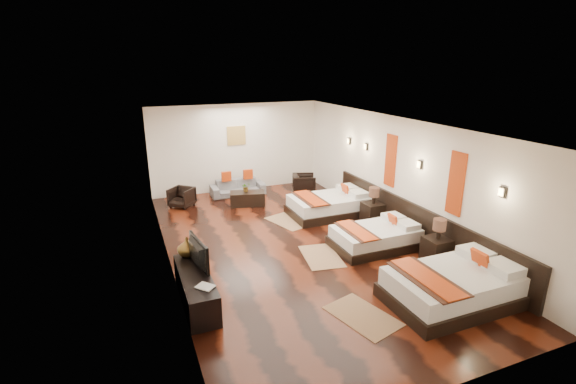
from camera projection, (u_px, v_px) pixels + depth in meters
name	position (u px, v px, depth m)	size (l,w,h in m)	color
floor	(294.00, 245.00, 9.44)	(5.50, 9.50, 0.01)	black
ceiling	(295.00, 124.00, 8.59)	(5.50, 9.50, 0.01)	white
back_wall	(237.00, 148.00, 13.21)	(5.50, 0.01, 2.80)	silver
left_wall	(165.00, 203.00, 8.03)	(0.01, 9.50, 2.80)	silver
right_wall	(398.00, 175.00, 10.01)	(0.01, 9.50, 2.80)	silver
headboard_panel	(414.00, 223.00, 9.58)	(0.08, 6.60, 0.90)	black
bed_near	(454.00, 286.00, 7.16)	(2.31, 1.45, 0.88)	black
bed_mid	(376.00, 237.00, 9.29)	(1.92, 1.21, 0.73)	black
bed_far	(330.00, 205.00, 11.28)	(2.15, 1.35, 0.82)	black
nightstand_a	(437.00, 247.00, 8.55)	(0.49, 0.49, 0.97)	black
nightstand_b	(373.00, 211.00, 10.66)	(0.49, 0.49, 0.98)	black
jute_mat_near	(362.00, 316.00, 6.80)	(0.75, 1.20, 0.01)	#956D4B
jute_mat_mid	(321.00, 256.00, 8.90)	(0.75, 1.20, 0.01)	#956D4B
jute_mat_far	(289.00, 221.00, 10.87)	(0.75, 1.20, 0.01)	#956D4B
tv_console	(196.00, 288.00, 7.13)	(0.50, 1.80, 0.55)	black
tv	(194.00, 254.00, 7.22)	(0.91, 0.12, 0.52)	black
book	(201.00, 290.00, 6.53)	(0.21, 0.29, 0.03)	black
figurine	(187.00, 247.00, 7.65)	(0.36, 0.36, 0.38)	brown
sofa	(238.00, 187.00, 12.98)	(1.69, 0.66, 0.49)	slate
armchair_left	(182.00, 197.00, 11.90)	(0.61, 0.63, 0.57)	black
armchair_right	(304.00, 184.00, 13.08)	(0.68, 0.70, 0.64)	black
coffee_table	(247.00, 199.00, 12.06)	(1.00, 0.50, 0.40)	black
table_plant	(246.00, 187.00, 12.01)	(0.25, 0.22, 0.28)	#21531B
orange_panel_a	(456.00, 184.00, 8.23)	(0.04, 0.40, 1.30)	#D86014
orange_panel_b	(391.00, 161.00, 10.18)	(0.04, 0.40, 1.30)	#D86014
sconce_near	(502.00, 192.00, 7.21)	(0.07, 0.12, 0.18)	black
sconce_mid	(420.00, 165.00, 9.15)	(0.07, 0.12, 0.18)	black
sconce_far	(366.00, 147.00, 11.09)	(0.07, 0.12, 0.18)	black
sconce_lounge	(349.00, 141.00, 11.89)	(0.07, 0.12, 0.18)	black
gold_artwork	(236.00, 136.00, 13.07)	(0.60, 0.04, 0.60)	#AD873F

